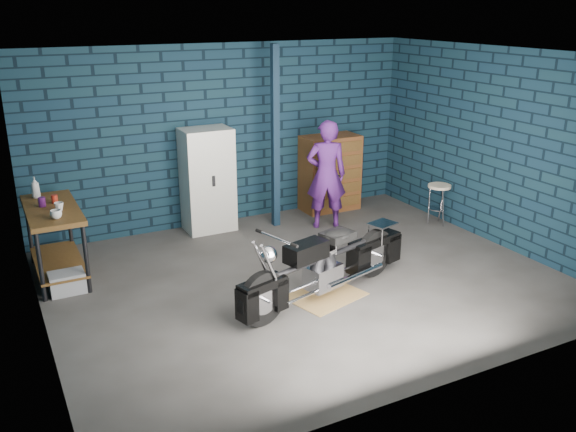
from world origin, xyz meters
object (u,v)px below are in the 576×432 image
object	(u,v)px
storage_bin	(67,282)
shop_stool	(438,205)
workbench	(56,243)
locker	(208,180)
tool_chest	(330,173)
motorcycle	(327,259)
person	(326,175)

from	to	relation	value
storage_bin	shop_stool	bearing A→B (deg)	-1.42
workbench	storage_bin	xyz separation A→B (m)	(0.02, -0.50, -0.33)
locker	tool_chest	size ratio (longest dim) A/B	1.25
motorcycle	tool_chest	world-z (taller)	tool_chest
storage_bin	shop_stool	xyz separation A→B (m)	(5.44, -0.13, 0.19)
person	tool_chest	xyz separation A→B (m)	(0.49, 0.69, -0.20)
workbench	storage_bin	size ratio (longest dim) A/B	3.51
motorcycle	locker	xyz separation A→B (m)	(-0.42, 2.74, 0.29)
locker	storage_bin	bearing A→B (deg)	-150.76
shop_stool	locker	bearing A→B (deg)	156.61
tool_chest	shop_stool	distance (m)	1.79
locker	shop_stool	bearing A→B (deg)	-23.39
workbench	tool_chest	xyz separation A→B (m)	(4.36, 0.75, 0.16)
workbench	locker	world-z (taller)	locker
person	shop_stool	distance (m)	1.81
person	locker	world-z (taller)	person
storage_bin	shop_stool	distance (m)	5.45
workbench	locker	xyz separation A→B (m)	(2.26, 0.75, 0.31)
storage_bin	motorcycle	bearing A→B (deg)	-29.19
shop_stool	tool_chest	bearing A→B (deg)	128.39
tool_chest	person	bearing A→B (deg)	-125.39
shop_stool	storage_bin	bearing A→B (deg)	178.58
motorcycle	storage_bin	size ratio (longest dim) A/B	5.38
storage_bin	locker	xyz separation A→B (m)	(2.24, 1.25, 0.64)
person	shop_stool	size ratio (longest dim) A/B	2.60
workbench	person	distance (m)	3.89
person	storage_bin	xyz separation A→B (m)	(-3.85, -0.56, -0.70)
workbench	shop_stool	bearing A→B (deg)	-6.63
workbench	shop_stool	xyz separation A→B (m)	(5.46, -0.63, -0.14)
motorcycle	tool_chest	size ratio (longest dim) A/B	1.75
workbench	motorcycle	size ratio (longest dim) A/B	0.65
motorcycle	shop_stool	world-z (taller)	motorcycle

